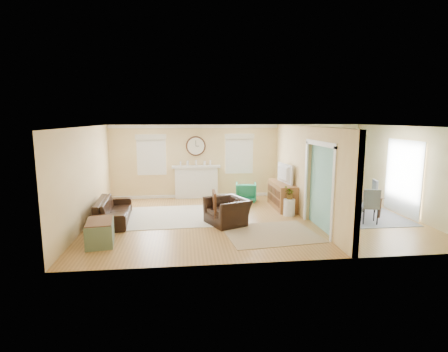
{
  "coord_description": "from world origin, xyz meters",
  "views": [
    {
      "loc": [
        -1.91,
        -9.39,
        2.81
      ],
      "look_at": [
        -0.8,
        0.3,
        1.2
      ],
      "focal_mm": 28.0,
      "sensor_mm": 36.0,
      "label": 1
    }
  ],
  "objects_px": {
    "eames_chair": "(227,211)",
    "dining_table": "(351,203)",
    "sofa": "(113,210)",
    "credenza": "(282,195)",
    "green_chair": "(246,192)"
  },
  "relations": [
    {
      "from": "credenza",
      "to": "green_chair",
      "type": "bearing_deg",
      "value": 134.81
    },
    {
      "from": "eames_chair",
      "to": "dining_table",
      "type": "xyz_separation_m",
      "value": [
        3.86,
        0.72,
        -0.05
      ]
    },
    {
      "from": "sofa",
      "to": "dining_table",
      "type": "height_order",
      "value": "sofa"
    },
    {
      "from": "eames_chair",
      "to": "credenza",
      "type": "bearing_deg",
      "value": 104.36
    },
    {
      "from": "sofa",
      "to": "credenza",
      "type": "bearing_deg",
      "value": -83.36
    },
    {
      "from": "eames_chair",
      "to": "credenza",
      "type": "height_order",
      "value": "credenza"
    },
    {
      "from": "eames_chair",
      "to": "green_chair",
      "type": "relative_size",
      "value": 1.53
    },
    {
      "from": "eames_chair",
      "to": "green_chair",
      "type": "height_order",
      "value": "eames_chair"
    },
    {
      "from": "eames_chair",
      "to": "dining_table",
      "type": "distance_m",
      "value": 3.92
    },
    {
      "from": "dining_table",
      "to": "sofa",
      "type": "bearing_deg",
      "value": 79.44
    },
    {
      "from": "eames_chair",
      "to": "credenza",
      "type": "relative_size",
      "value": 0.65
    },
    {
      "from": "sofa",
      "to": "dining_table",
      "type": "bearing_deg",
      "value": -93.09
    },
    {
      "from": "credenza",
      "to": "dining_table",
      "type": "bearing_deg",
      "value": -23.57
    },
    {
      "from": "credenza",
      "to": "dining_table",
      "type": "distance_m",
      "value": 2.09
    },
    {
      "from": "eames_chair",
      "to": "dining_table",
      "type": "height_order",
      "value": "eames_chair"
    }
  ]
}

